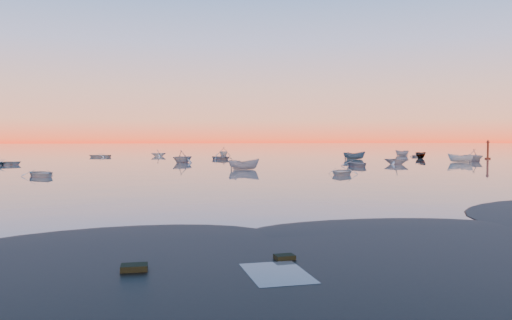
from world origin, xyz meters
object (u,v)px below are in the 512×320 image
object	(u,v)px
boat_near_center	(244,170)
channel_marker	(488,151)
boat_near_left	(41,177)
boat_near_right	(473,161)

from	to	relation	value
boat_near_center	channel_marker	size ratio (longest dim) A/B	1.01
boat_near_left	boat_near_right	xyz separation A→B (m)	(58.96, 18.38, 0.00)
boat_near_left	boat_near_center	world-z (taller)	boat_near_center
boat_near_left	channel_marker	xyz separation A→B (m)	(67.01, 25.09, 1.36)
boat_near_right	channel_marker	bearing A→B (deg)	-149.52
boat_near_left	boat_near_center	size ratio (longest dim) A/B	1.13
boat_near_right	channel_marker	world-z (taller)	channel_marker
boat_near_left	boat_near_center	distance (m)	20.80
boat_near_left	channel_marker	distance (m)	71.57
channel_marker	boat_near_center	bearing A→B (deg)	-157.59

